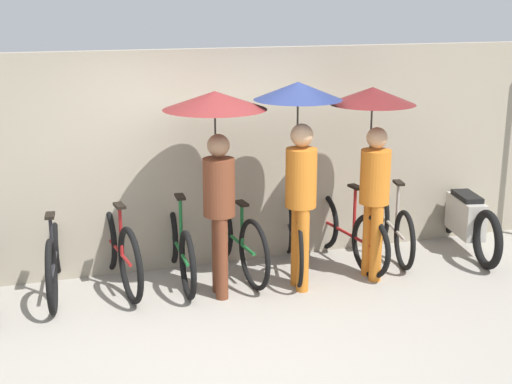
% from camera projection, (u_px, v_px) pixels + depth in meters
% --- Properties ---
extents(ground_plane, '(30.00, 30.00, 0.00)m').
position_uv_depth(ground_plane, '(243.00, 328.00, 6.62)').
color(ground_plane, gray).
extents(back_wall, '(13.42, 0.12, 2.44)m').
position_uv_depth(back_wall, '(198.00, 160.00, 7.92)').
color(back_wall, gray).
rests_on(back_wall, ground).
extents(parked_bicycle_1, '(0.44, 1.79, 0.98)m').
position_uv_depth(parked_bicycle_1, '(55.00, 257.00, 7.35)').
color(parked_bicycle_1, black).
rests_on(parked_bicycle_1, ground).
extents(parked_bicycle_2, '(0.44, 1.77, 1.11)m').
position_uv_depth(parked_bicycle_2, '(118.00, 248.00, 7.53)').
color(parked_bicycle_2, black).
rests_on(parked_bicycle_2, ground).
extents(parked_bicycle_3, '(0.44, 1.76, 1.00)m').
position_uv_depth(parked_bicycle_3, '(179.00, 247.00, 7.68)').
color(parked_bicycle_3, black).
rests_on(parked_bicycle_3, ground).
extents(parked_bicycle_4, '(0.44, 1.77, 1.04)m').
position_uv_depth(parked_bicycle_4, '(236.00, 239.00, 7.87)').
color(parked_bicycle_4, black).
rests_on(parked_bicycle_4, ground).
extents(parked_bicycle_5, '(0.58, 1.73, 1.03)m').
position_uv_depth(parked_bicycle_5, '(293.00, 235.00, 8.00)').
color(parked_bicycle_5, black).
rests_on(parked_bicycle_5, ground).
extents(parked_bicycle_6, '(0.44, 1.74, 1.04)m').
position_uv_depth(parked_bicycle_6, '(345.00, 231.00, 8.19)').
color(parked_bicycle_6, black).
rests_on(parked_bicycle_6, ground).
extents(parked_bicycle_7, '(0.52, 1.67, 1.03)m').
position_uv_depth(parked_bicycle_7, '(392.00, 224.00, 8.46)').
color(parked_bicycle_7, black).
rests_on(parked_bicycle_7, ground).
extents(pedestrian_leading, '(1.03, 1.03, 2.09)m').
position_uv_depth(pedestrian_leading, '(217.00, 136.00, 7.00)').
color(pedestrian_leading, brown).
rests_on(pedestrian_leading, ground).
extents(pedestrian_center, '(0.90, 0.90, 2.15)m').
position_uv_depth(pedestrian_center, '(299.00, 134.00, 7.19)').
color(pedestrian_center, '#C66B1E').
rests_on(pedestrian_center, ground).
extents(pedestrian_trailing, '(0.91, 0.91, 2.07)m').
position_uv_depth(pedestrian_trailing, '(373.00, 134.00, 7.47)').
color(pedestrian_trailing, '#C66B1E').
rests_on(pedestrian_trailing, ground).
extents(motorcycle, '(0.63, 1.91, 0.90)m').
position_uv_depth(motorcycle, '(465.00, 219.00, 8.58)').
color(motorcycle, black).
rests_on(motorcycle, ground).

